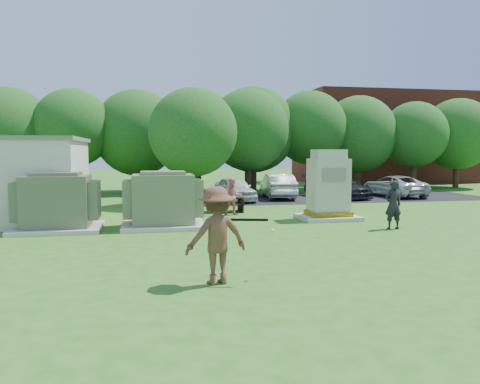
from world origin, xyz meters
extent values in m
plane|color=#2D6619|center=(0.00, 0.00, 0.00)|extent=(120.00, 120.00, 0.00)
cube|color=maroon|center=(18.00, 27.00, 4.00)|extent=(15.00, 8.00, 8.00)
cube|color=#232326|center=(7.00, 13.50, 0.01)|extent=(20.00, 6.00, 0.01)
cube|color=beige|center=(-6.50, 4.50, 0.07)|extent=(3.00, 2.40, 0.15)
cube|color=#596246|center=(-6.50, 4.50, 1.05)|extent=(2.20, 1.80, 1.80)
cube|color=#596246|center=(-6.50, 4.50, 2.01)|extent=(1.60, 1.30, 0.12)
cube|color=#596246|center=(-7.77, 4.50, 1.07)|extent=(0.32, 1.50, 1.35)
cube|color=#596246|center=(-5.23, 4.50, 1.07)|extent=(0.32, 1.50, 1.35)
cube|color=beige|center=(-2.80, 4.50, 0.07)|extent=(3.00, 2.40, 0.15)
cube|color=#676E4D|center=(-2.80, 4.50, 1.05)|extent=(2.20, 1.80, 1.80)
cube|color=#676E4D|center=(-2.80, 4.50, 2.01)|extent=(1.60, 1.30, 0.12)
cube|color=#676E4D|center=(-4.07, 4.50, 1.07)|extent=(0.32, 1.50, 1.35)
cube|color=#676E4D|center=(-1.53, 4.50, 1.07)|extent=(0.32, 1.50, 1.35)
cube|color=beige|center=(3.94, 5.20, 0.08)|extent=(2.36, 1.93, 0.16)
cube|color=yellow|center=(3.94, 5.20, 0.26)|extent=(1.66, 1.34, 0.19)
cube|color=#BFB79E|center=(3.94, 5.20, 1.43)|extent=(1.50, 1.18, 2.15)
cube|color=#BFB79E|center=(3.94, 5.20, 2.69)|extent=(1.23, 0.97, 0.38)
cube|color=gray|center=(3.94, 4.58, 1.86)|extent=(0.97, 0.04, 0.54)
cube|color=black|center=(0.19, 8.32, 0.65)|extent=(1.58, 0.62, 0.05)
cube|color=black|center=(0.19, 8.80, 0.39)|extent=(1.58, 0.22, 0.04)
cube|color=black|center=(0.19, 7.83, 0.39)|extent=(1.58, 0.22, 0.04)
cube|color=black|center=(-0.49, 8.32, 0.33)|extent=(0.07, 1.19, 0.65)
cube|color=black|center=(0.88, 8.32, 0.33)|extent=(0.07, 1.19, 0.65)
imported|color=brown|center=(-1.94, -3.23, 1.03)|extent=(1.46, 1.02, 2.07)
imported|color=black|center=(5.31, 2.43, 0.88)|extent=(0.64, 0.42, 1.76)
imported|color=#DC747B|center=(0.30, 7.13, 0.82)|extent=(0.83, 0.67, 1.65)
imported|color=silver|center=(1.45, 12.92, 0.68)|extent=(2.11, 4.18, 1.36)
imported|color=#9E9EA2|center=(4.28, 14.01, 0.73)|extent=(1.93, 4.53, 1.45)
imported|color=black|center=(7.87, 13.55, 0.69)|extent=(3.42, 5.14, 1.38)
imported|color=silver|center=(11.64, 13.58, 0.65)|extent=(2.51, 4.84, 1.30)
cylinder|color=black|center=(-1.27, -3.30, 1.36)|extent=(0.84, 0.26, 0.06)
cylinder|color=maroon|center=(-1.85, -3.27, 1.36)|extent=(0.23, 0.11, 0.06)
sphere|color=white|center=(-0.67, -3.04, 1.06)|extent=(0.09, 0.09, 0.09)
cylinder|color=#47301E|center=(-12.00, 19.40, 1.20)|extent=(0.44, 0.44, 2.40)
sphere|color=#235B1C|center=(-12.00, 19.40, 4.08)|extent=(5.60, 5.60, 5.60)
cylinder|color=#47301E|center=(-8.00, 18.80, 1.40)|extent=(0.44, 0.44, 2.80)
sphere|color=#235B1C|center=(-8.00, 18.80, 4.30)|extent=(5.00, 5.00, 5.00)
cylinder|color=#47301E|center=(-4.00, 19.60, 1.15)|extent=(0.44, 0.44, 2.30)
sphere|color=#235B1C|center=(-4.00, 19.60, 4.04)|extent=(5.80, 5.80, 5.80)
cylinder|color=#47301E|center=(0.00, 18.70, 1.35)|extent=(0.44, 0.44, 2.70)
sphere|color=#235B1C|center=(0.00, 18.70, 4.32)|extent=(5.40, 5.40, 5.40)
cylinder|color=#47301E|center=(4.00, 19.30, 1.25)|extent=(0.44, 0.44, 2.50)
sphere|color=#235B1C|center=(4.00, 19.30, 4.30)|extent=(6.00, 6.00, 6.00)
cylinder|color=#47301E|center=(8.00, 18.90, 1.45)|extent=(0.44, 0.44, 2.90)
sphere|color=#235B1C|center=(8.00, 18.90, 4.46)|extent=(5.20, 5.20, 5.20)
cylinder|color=#47301E|center=(12.00, 19.50, 1.20)|extent=(0.44, 0.44, 2.40)
sphere|color=#235B1C|center=(12.00, 19.50, 4.08)|extent=(5.60, 5.60, 5.60)
cylinder|color=#47301E|center=(16.00, 18.60, 1.30)|extent=(0.44, 0.44, 2.60)
sphere|color=#235B1C|center=(16.00, 18.60, 4.04)|extent=(4.80, 4.80, 4.80)
cylinder|color=#47301E|center=(20.00, 19.20, 1.25)|extent=(0.44, 0.44, 2.50)
sphere|color=#235B1C|center=(20.00, 19.20, 4.12)|extent=(5.40, 5.40, 5.40)
cylinder|color=#47301E|center=(-1.00, 11.50, 1.20)|extent=(0.44, 0.44, 2.40)
sphere|color=#235B1C|center=(-1.00, 11.50, 3.78)|extent=(4.60, 4.60, 4.60)
cylinder|color=#47301E|center=(3.00, 16.50, 1.30)|extent=(0.44, 0.44, 2.60)
sphere|color=#235B1C|center=(3.00, 16.50, 4.16)|extent=(5.20, 5.20, 5.20)
camera|label=1|loc=(-3.34, -12.89, 2.81)|focal=35.00mm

